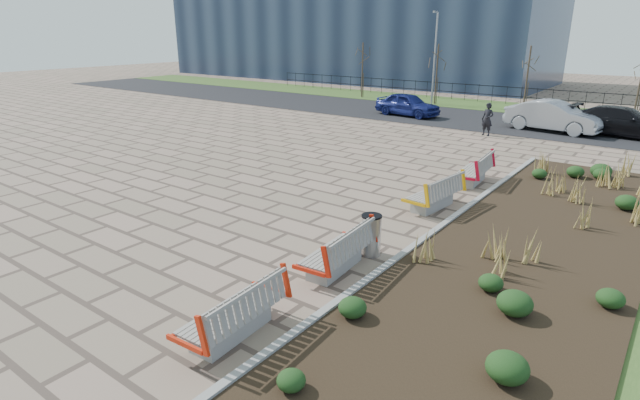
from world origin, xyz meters
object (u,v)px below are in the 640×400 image
Objects in this scene: pedestrian at (487,119)px; car_black at (623,122)px; car_blue at (408,104)px; bench_b at (335,249)px; bench_d at (473,169)px; bench_a at (231,310)px; bench_c at (433,192)px; litter_bin at (371,235)px; car_silver at (554,116)px; lamp_west at (434,60)px.

pedestrian reaches higher than car_black.
car_black is (11.23, 0.75, 0.03)m from car_blue.
bench_d is (0.00, 8.14, 0.00)m from bench_b.
bench_c is at bearing 86.45° from bench_a.
car_blue is at bearing 114.87° from litter_bin.
pedestrian reaches higher than car_silver.
litter_bin is at bearing -148.64° from car_blue.
bench_a is at bearing -94.82° from bench_d.
car_black is (3.01, 23.15, 0.22)m from bench_a.
lamp_west is (-6.64, 8.11, 2.24)m from pedestrian.
bench_d is 0.35× the size of lamp_west.
bench_d is at bearing 85.52° from bench_b.
bench_a is at bearing -83.47° from bench_c.
lamp_west is at bearing 139.37° from pedestrian.
car_silver is (-0.22, 18.23, 0.31)m from litter_bin.
lamp_west is at bearing 114.02° from bench_d.
car_silver is at bearing 61.99° from pedestrian.
bench_b is 1.00× the size of bench_d.
lamp_west is (-12.01, 4.39, 2.32)m from car_black.
car_blue is at bearing 97.89° from car_silver.
bench_b is 0.45× the size of car_silver.
car_blue is at bearing 126.29° from bench_c.
car_blue is (-8.22, 22.40, 0.20)m from bench_a.
pedestrian reaches higher than car_blue.
car_black is 13.00m from lamp_west.
lamp_west is (-9.00, 27.54, 2.54)m from bench_a.
bench_b is at bearing -94.82° from bench_d.
car_black is at bearing 85.27° from bench_c.
lamp_west is (-9.00, 19.51, 2.54)m from bench_c.
bench_b is at bearing 177.14° from car_black.
bench_a is 3.06m from bench_b.
car_black reaches higher than bench_a.
lamp_west is (-9.22, 23.33, 2.56)m from litter_bin.
car_black is (3.01, 11.95, 0.22)m from bench_d.
bench_b is 4.97m from bench_c.
litter_bin is (0.22, 4.21, -0.02)m from bench_a.
bench_b and bench_c have the same top height.
bench_a is 29.09m from lamp_west.
pedestrian is at bearing 99.62° from litter_bin.
bench_c is 3.17m from bench_d.
pedestrian is at bearing 149.49° from car_silver.
car_silver is (-0.00, 14.41, 0.29)m from bench_c.
car_black is at bearing 77.00° from bench_b.
car_blue is (-8.22, 14.37, 0.20)m from bench_c.
pedestrian is (-2.36, 16.37, 0.30)m from bench_b.
bench_b is at bearing -83.47° from bench_c.
pedestrian is 6.53m from car_black.
pedestrian is (-2.36, 11.40, 0.30)m from bench_c.
car_black is at bearing -20.09° from lamp_west.
bench_c is at bearing -172.41° from car_silver.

